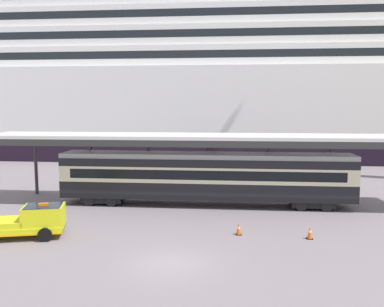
{
  "coord_description": "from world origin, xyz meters",
  "views": [
    {
      "loc": [
        3.03,
        -19.48,
        7.77
      ],
      "look_at": [
        0.3,
        8.52,
        4.5
      ],
      "focal_mm": 38.64,
      "sensor_mm": 36.0,
      "label": 1
    }
  ],
  "objects_px": {
    "traffic_cone_mid": "(310,233)",
    "traffic_cone_near": "(239,229)",
    "cruise_ship": "(308,71)",
    "train_carriage": "(206,176)",
    "service_truck": "(28,221)"
  },
  "relations": [
    {
      "from": "traffic_cone_mid",
      "to": "traffic_cone_near",
      "type": "bearing_deg",
      "value": 174.57
    },
    {
      "from": "cruise_ship",
      "to": "train_carriage",
      "type": "height_order",
      "value": "cruise_ship"
    },
    {
      "from": "cruise_ship",
      "to": "traffic_cone_mid",
      "type": "height_order",
      "value": "cruise_ship"
    },
    {
      "from": "traffic_cone_near",
      "to": "train_carriage",
      "type": "bearing_deg",
      "value": 108.93
    },
    {
      "from": "cruise_ship",
      "to": "service_truck",
      "type": "height_order",
      "value": "cruise_ship"
    },
    {
      "from": "service_truck",
      "to": "traffic_cone_near",
      "type": "height_order",
      "value": "service_truck"
    },
    {
      "from": "traffic_cone_near",
      "to": "traffic_cone_mid",
      "type": "height_order",
      "value": "traffic_cone_mid"
    },
    {
      "from": "train_carriage",
      "to": "traffic_cone_mid",
      "type": "xyz_separation_m",
      "value": [
        6.62,
        -7.63,
        -1.93
      ]
    },
    {
      "from": "cruise_ship",
      "to": "traffic_cone_mid",
      "type": "distance_m",
      "value": 48.4
    },
    {
      "from": "service_truck",
      "to": "traffic_cone_near",
      "type": "distance_m",
      "value": 12.59
    },
    {
      "from": "traffic_cone_near",
      "to": "traffic_cone_mid",
      "type": "distance_m",
      "value": 4.15
    },
    {
      "from": "service_truck",
      "to": "traffic_cone_mid",
      "type": "distance_m",
      "value": 16.66
    },
    {
      "from": "cruise_ship",
      "to": "traffic_cone_near",
      "type": "xyz_separation_m",
      "value": [
        -11.72,
        -45.58,
        -13.09
      ]
    },
    {
      "from": "traffic_cone_near",
      "to": "traffic_cone_mid",
      "type": "xyz_separation_m",
      "value": [
        4.14,
        -0.39,
        0.02
      ]
    },
    {
      "from": "cruise_ship",
      "to": "train_carriage",
      "type": "xyz_separation_m",
      "value": [
        -14.21,
        -38.35,
        -11.15
      ]
    }
  ]
}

